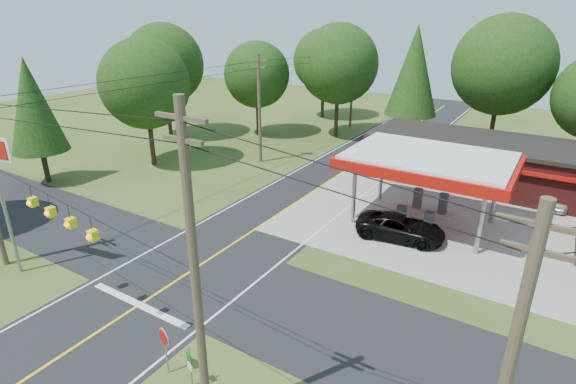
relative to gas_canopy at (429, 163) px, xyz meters
The scene contains 16 objects.
ground 16.38m from the gas_canopy, 124.70° to the right, with size 120.00×120.00×0.00m, color #324C1B.
main_highway 16.37m from the gas_canopy, 124.70° to the right, with size 8.00×120.00×0.02m, color black.
cross_road 16.37m from the gas_canopy, 124.70° to the right, with size 70.00×7.00×0.02m, color black.
lane_center_yellow 16.37m from the gas_canopy, 124.70° to the right, with size 0.15×110.00×0.00m, color yellow.
gas_canopy is the anchor object (origin of this frame).
convenience_store 10.31m from the gas_canopy, 84.28° to the left, with size 16.40×7.55×3.80m.
utility_pole_near_right 20.13m from the gas_canopy, 94.29° to the right, with size 1.80×0.30×11.50m.
utility_pole_far_left 17.74m from the gas_canopy, 163.61° to the left, with size 1.80×0.30×10.00m.
utility_pole_right_b 19.80m from the gas_canopy, 69.27° to the right, with size 1.80×0.30×10.00m.
utility_pole_north 26.92m from the gas_canopy, 125.17° to the left, with size 0.30×0.30×9.50m.
overhead_beacons 21.56m from the gas_canopy, 117.76° to the right, with size 17.04×2.04×1.03m.
treeline_backdrop 14.09m from the gas_canopy, 126.61° to the left, with size 70.27×51.59×13.30m.
suv_car 4.64m from the gas_canopy, 99.46° to the right, with size 5.46×5.46×1.52m, color black.
sedan_car 11.87m from the gas_canopy, 45.00° to the left, with size 3.95×3.95×1.35m, color silver.
octagonal_stop_sign 19.72m from the gas_canopy, 103.32° to the right, with size 0.73×0.28×2.16m.
route_sign_post 19.55m from the gas_canopy, 99.55° to the right, with size 0.37×0.16×1.87m.
Camera 1 is at (15.97, -15.26, 13.49)m, focal length 28.00 mm.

